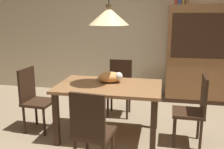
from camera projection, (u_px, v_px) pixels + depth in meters
back_wall at (130, 25)px, 5.44m from camera, size 6.40×0.10×2.90m
dining_table at (109, 92)px, 3.55m from camera, size 1.40×0.90×0.75m
chair_near_front at (91, 129)px, 2.74m from camera, size 0.44×0.44×0.93m
chair_far_back at (120, 85)px, 4.42m from camera, size 0.40×0.40×0.93m
chair_right_side at (195, 107)px, 3.36m from camera, size 0.41×0.41×0.93m
chair_left_side at (34, 97)px, 3.80m from camera, size 0.43×0.43×0.93m
cat_sleeping at (111, 77)px, 3.64m from camera, size 0.41×0.32×0.16m
pendant_lamp at (109, 16)px, 3.31m from camera, size 0.52×0.52×1.30m
hutch_bookcase at (196, 56)px, 5.00m from camera, size 1.12×0.45×1.85m
book_yellow_short at (183, 0)px, 4.82m from camera, size 0.04×0.20×0.18m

